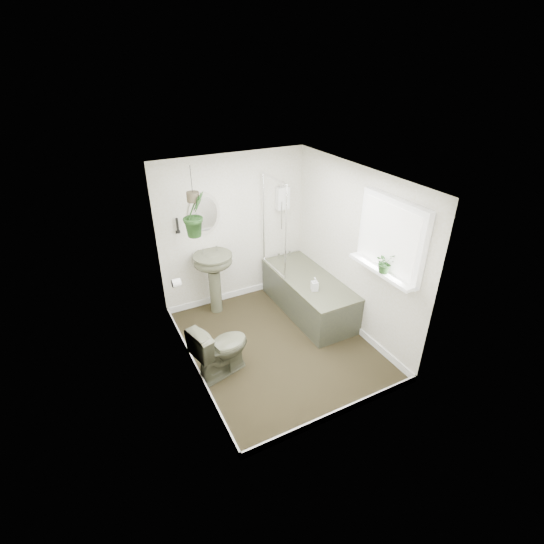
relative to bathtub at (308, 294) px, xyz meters
name	(u,v)px	position (x,y,z in m)	size (l,w,h in m)	color
floor	(277,344)	(-0.80, -0.50, -0.30)	(2.30, 2.80, 0.02)	black
ceiling	(278,176)	(-0.80, -0.50, 2.02)	(2.30, 2.80, 0.02)	white
wall_back	(234,230)	(-0.80, 0.91, 0.86)	(2.30, 0.02, 2.30)	white
wall_front	(347,333)	(-0.80, -1.91, 0.86)	(2.30, 0.02, 2.30)	white
wall_left	(185,293)	(-1.96, -0.50, 0.86)	(0.02, 2.80, 2.30)	white
wall_right	(354,251)	(0.36, -0.50, 0.86)	(0.02, 2.80, 2.30)	white
skirting	(277,341)	(-0.80, -0.50, -0.24)	(2.30, 2.80, 0.10)	white
bathtub	(308,294)	(0.00, 0.00, 0.00)	(0.72, 1.72, 0.58)	#4C4E39
bath_screen	(274,226)	(-0.33, 0.49, 0.99)	(0.04, 0.72, 1.40)	silver
shower_box	(283,198)	(0.00, 0.84, 1.26)	(0.20, 0.10, 0.35)	white
oval_mirror	(204,214)	(-1.24, 0.87, 1.21)	(0.46, 0.03, 0.62)	#B8B3A1
wall_sconce	(177,226)	(-1.64, 0.86, 1.11)	(0.04, 0.04, 0.22)	black
toilet_roll_holder	(176,283)	(-1.90, 0.20, 0.61)	(0.11, 0.11, 0.11)	white
window_recess	(391,237)	(0.29, -1.20, 1.36)	(0.08, 1.00, 0.90)	white
window_sill	(381,270)	(0.22, -1.20, 0.94)	(0.18, 1.00, 0.04)	white
window_blinds	(388,237)	(0.24, -1.20, 1.36)	(0.01, 0.86, 0.76)	white
toilet	(221,348)	(-1.65, -0.65, 0.07)	(0.41, 0.71, 0.73)	#4C4E39
pedestal_sink	(215,283)	(-1.24, 0.65, 0.19)	(0.56, 0.48, 0.96)	#4C4E39
sill_plant	(385,263)	(0.19, -1.27, 1.08)	(0.22, 0.19, 0.25)	black
hanging_plant	(195,214)	(-1.50, 0.45, 1.39)	(0.32, 0.26, 0.59)	black
soap_bottle	(315,284)	(-0.13, -0.33, 0.39)	(0.09, 0.09, 0.20)	#2A2121
hanging_pot	(193,197)	(-1.50, 0.45, 1.62)	(0.16, 0.16, 0.12)	#3B3425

